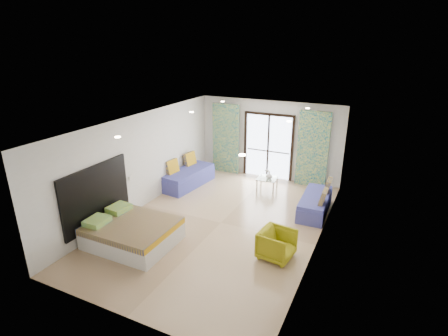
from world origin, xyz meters
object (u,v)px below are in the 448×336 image
at_px(bed, 132,232).
at_px(coffee_table, 267,179).
at_px(armchair, 277,243).
at_px(daybed_right, 316,203).
at_px(daybed_left, 188,177).

distance_m(bed, coffee_table, 4.80).
height_order(coffee_table, armchair, armchair).
distance_m(bed, daybed_right, 5.02).
bearing_deg(coffee_table, armchair, -67.92).
bearing_deg(coffee_table, bed, -112.67).
distance_m(daybed_left, daybed_right, 4.24).
height_order(bed, coffee_table, coffee_table).
relative_size(daybed_right, armchair, 2.50).
bearing_deg(coffee_table, daybed_right, -28.03).
distance_m(bed, daybed_left, 3.68).
relative_size(bed, daybed_right, 1.07).
xyz_separation_m(coffee_table, armchair, (1.43, -3.52, 0.00)).
relative_size(daybed_left, armchair, 2.85).
height_order(daybed_left, coffee_table, daybed_left).
relative_size(daybed_right, coffee_table, 2.57).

